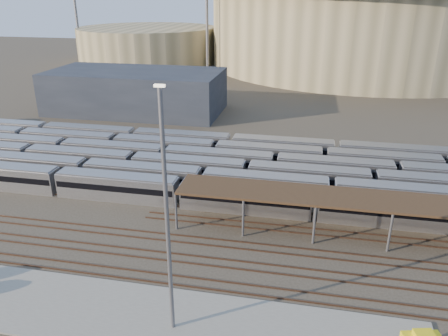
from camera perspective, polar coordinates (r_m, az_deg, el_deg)
name	(u,v)px	position (r m, az deg, el deg)	size (l,w,h in m)	color
ground	(236,241)	(54.05, 1.64, -9.49)	(420.00, 420.00, 0.00)	#383026
apron	(156,319)	(43.42, -8.91, -18.88)	(50.00, 9.00, 0.20)	gray
subway_trains	(245,169)	(69.78, 2.78, -0.15)	(129.46, 23.90, 3.60)	silver
inspection_shed	(428,206)	(56.45, 25.12, -4.55)	(60.30, 6.00, 5.30)	slate
empty_tracks	(229,264)	(49.89, 0.62, -12.38)	(170.00, 9.62, 0.18)	#4C3323
stadium	(363,22)	(186.43, 17.69, 17.74)	(124.00, 124.00, 32.50)	tan
secondary_arena	(148,45)	(189.07, -9.91, 15.58)	(56.00, 56.00, 14.00)	tan
service_building	(136,91)	(111.45, -11.45, 9.79)	(42.00, 20.00, 10.00)	#1E232D
floodlight_0	(207,13)	(159.93, -2.25, 19.59)	(4.00, 1.00, 38.40)	slate
floodlight_1	(76,10)	(189.60, -18.81, 18.94)	(4.00, 1.00, 38.40)	slate
floodlight_3	(278,8)	(206.14, 7.02, 20.09)	(4.00, 1.00, 38.40)	slate
yard_light_pole	(167,219)	(35.85, -7.45, -6.59)	(0.81, 0.36, 22.02)	slate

